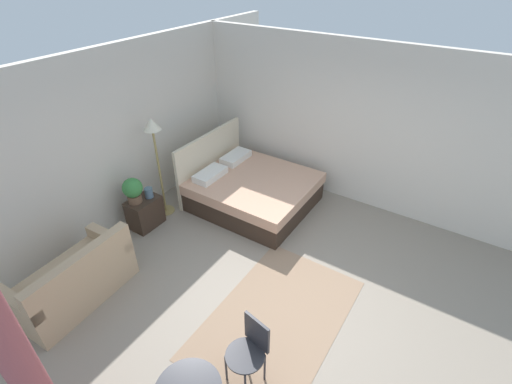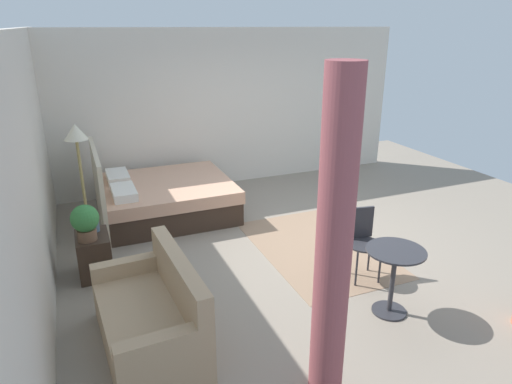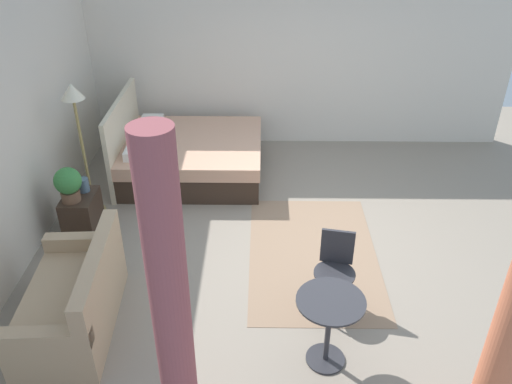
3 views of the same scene
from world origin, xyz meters
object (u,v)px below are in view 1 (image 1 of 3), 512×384
(nightstand, at_px, (145,212))
(vase, at_px, (149,193))
(potted_plant, at_px, (133,190))
(floor_lamp, at_px, (154,140))
(cafe_chair_near_window, at_px, (251,346))
(couch, at_px, (75,281))
(bed, at_px, (251,189))

(nightstand, bearing_deg, vase, -17.72)
(potted_plant, bearing_deg, nightstand, -25.18)
(floor_lamp, bearing_deg, vase, -171.13)
(vase, distance_m, cafe_chair_near_window, 3.17)
(floor_lamp, bearing_deg, couch, -168.26)
(bed, height_order, couch, bed)
(vase, xyz_separation_m, floor_lamp, (0.34, 0.05, 0.79))
(couch, bearing_deg, bed, -12.96)
(couch, height_order, floor_lamp, floor_lamp)
(nightstand, bearing_deg, potted_plant, 154.82)
(couch, bearing_deg, potted_plant, 17.17)
(couch, bearing_deg, cafe_chair_near_window, -82.03)
(couch, distance_m, vase, 1.75)
(nightstand, bearing_deg, couch, -165.46)
(bed, xyz_separation_m, cafe_chair_near_window, (-2.70, -1.81, 0.21))
(couch, xyz_separation_m, floor_lamp, (2.02, 0.42, 1.09))
(bed, relative_size, vase, 11.99)
(cafe_chair_near_window, bearing_deg, nightstand, 67.36)
(potted_plant, xyz_separation_m, vase, (0.22, -0.09, -0.15))
(nightstand, distance_m, cafe_chair_near_window, 3.17)
(potted_plant, distance_m, floor_lamp, 0.85)
(cafe_chair_near_window, bearing_deg, vase, 65.09)
(couch, height_order, potted_plant, potted_plant)
(bed, distance_m, couch, 3.13)
(couch, distance_m, nightstand, 1.62)
(cafe_chair_near_window, bearing_deg, potted_plant, 69.36)
(couch, distance_m, cafe_chair_near_window, 2.54)
(vase, bearing_deg, potted_plant, 158.80)
(couch, relative_size, vase, 9.06)
(potted_plant, relative_size, cafe_chair_near_window, 0.51)
(nightstand, height_order, vase, vase)
(nightstand, relative_size, vase, 3.15)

